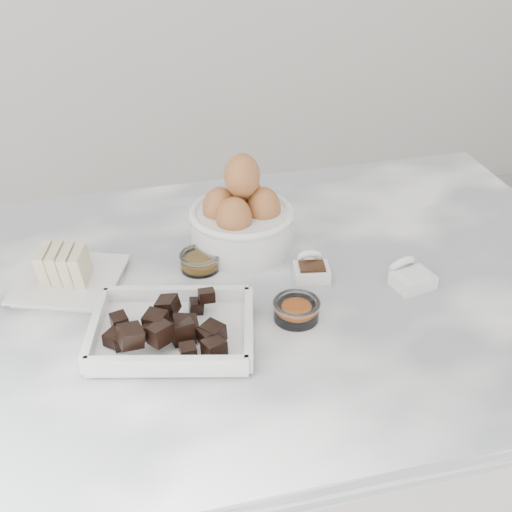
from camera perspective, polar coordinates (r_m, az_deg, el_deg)
The scene contains 10 objects.
cabinet at distance 1.47m, azimuth -0.49°, elevation -18.58°, with size 1.10×0.70×0.90m, color beige.
marble_slab at distance 1.15m, azimuth -0.59°, elevation -3.45°, with size 1.20×0.80×0.04m, color white.
chocolate_dish at distance 1.02m, azimuth -6.75°, elevation -5.56°, with size 0.27×0.23×0.06m.
butter_plate at distance 1.17m, azimuth -14.94°, elevation -1.35°, with size 0.20×0.20×0.06m.
sugar_ramekin at distance 1.26m, azimuth -2.01°, elevation 2.80°, with size 0.10×0.10×0.06m.
egg_bowl at distance 1.22m, azimuth -1.17°, elevation 3.05°, with size 0.18×0.18×0.17m.
honey_bowl at distance 1.18m, azimuth -4.52°, elevation -0.39°, with size 0.07×0.07×0.03m.
zest_bowl at distance 1.06m, azimuth 3.25°, elevation -4.26°, with size 0.07×0.07×0.03m.
vanilla_spoon at distance 1.16m, azimuth 4.43°, elevation -0.98°, with size 0.06×0.08×0.04m.
salt_spoon at distance 1.16m, azimuth 12.24°, elevation -1.57°, with size 0.07×0.08×0.05m.
Camera 1 is at (-0.22, -0.91, 1.58)m, focal length 50.00 mm.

